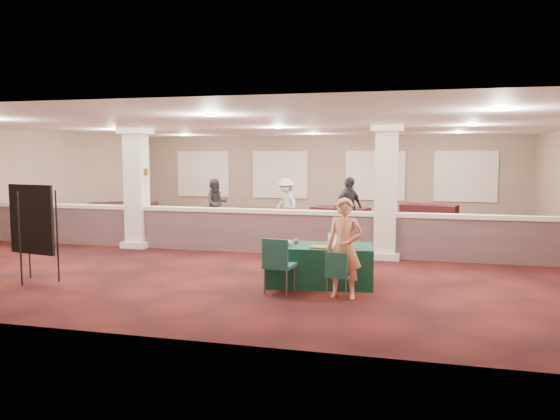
% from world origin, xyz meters
% --- Properties ---
extents(ground, '(16.00, 16.00, 0.00)m').
position_xyz_m(ground, '(0.00, 0.00, 0.00)').
color(ground, '#4E1613').
rests_on(ground, ground).
extents(wall_back, '(16.00, 0.04, 3.20)m').
position_xyz_m(wall_back, '(0.00, 8.00, 1.60)').
color(wall_back, '#896E5E').
rests_on(wall_back, ground).
extents(wall_front, '(16.00, 0.04, 3.20)m').
position_xyz_m(wall_front, '(0.00, -8.00, 1.60)').
color(wall_front, '#896E5E').
rests_on(wall_front, ground).
extents(wall_left, '(0.04, 16.00, 3.20)m').
position_xyz_m(wall_left, '(-8.00, 0.00, 1.60)').
color(wall_left, '#896E5E').
rests_on(wall_left, ground).
extents(ceiling, '(16.00, 16.00, 0.02)m').
position_xyz_m(ceiling, '(0.00, 0.00, 3.20)').
color(ceiling, white).
rests_on(ceiling, wall_back).
extents(partition_wall, '(15.60, 0.28, 1.10)m').
position_xyz_m(partition_wall, '(0.00, -1.50, 0.57)').
color(partition_wall, '#52373F').
rests_on(partition_wall, ground).
extents(column_left, '(0.72, 0.72, 3.20)m').
position_xyz_m(column_left, '(-3.50, -1.50, 1.64)').
color(column_left, silver).
rests_on(column_left, ground).
extents(column_right, '(0.72, 0.72, 3.20)m').
position_xyz_m(column_right, '(3.00, -1.50, 1.64)').
color(column_right, silver).
rests_on(column_right, ground).
extents(sconce_left, '(0.12, 0.12, 0.18)m').
position_xyz_m(sconce_left, '(-3.78, -1.50, 2.00)').
color(sconce_left, brown).
rests_on(sconce_left, column_left).
extents(sconce_right, '(0.12, 0.12, 0.18)m').
position_xyz_m(sconce_right, '(-3.22, -1.50, 2.00)').
color(sconce_right, brown).
rests_on(sconce_right, column_left).
extents(near_table, '(2.07, 1.22, 0.76)m').
position_xyz_m(near_table, '(1.97, -4.49, 0.38)').
color(near_table, '#0E3527').
rests_on(near_table, ground).
extents(conf_chair_main, '(0.47, 0.47, 0.82)m').
position_xyz_m(conf_chair_main, '(2.45, -5.39, 0.48)').
color(conf_chair_main, '#1B4F48').
rests_on(conf_chair_main, ground).
extents(conf_chair_side, '(0.56, 0.56, 1.00)m').
position_xyz_m(conf_chair_side, '(1.36, -5.34, 0.59)').
color(conf_chair_side, '#1B4F48').
rests_on(conf_chair_side, ground).
extents(easel_board, '(1.11, 0.63, 1.89)m').
position_xyz_m(easel_board, '(-3.43, -5.66, 1.20)').
color(easel_board, black).
rests_on(easel_board, ground).
extents(woman, '(0.66, 0.47, 1.73)m').
position_xyz_m(woman, '(2.54, -5.31, 0.87)').
color(woman, tan).
rests_on(woman, ground).
extents(far_table_front_left, '(2.07, 1.39, 0.77)m').
position_xyz_m(far_table_front_left, '(-6.50, 2.36, 0.38)').
color(far_table_front_left, black).
rests_on(far_table_front_left, ground).
extents(far_table_front_center, '(2.12, 1.31, 0.80)m').
position_xyz_m(far_table_front_center, '(-0.76, 1.40, 0.40)').
color(far_table_front_center, black).
rests_on(far_table_front_center, ground).
extents(far_table_front_right, '(1.85, 0.94, 0.75)m').
position_xyz_m(far_table_front_right, '(2.50, 0.52, 0.37)').
color(far_table_front_right, black).
rests_on(far_table_front_right, ground).
extents(far_table_back_left, '(1.90, 1.21, 0.71)m').
position_xyz_m(far_table_back_left, '(-6.36, 3.20, 0.36)').
color(far_table_back_left, black).
rests_on(far_table_back_left, ground).
extents(far_table_back_center, '(1.99, 1.41, 0.73)m').
position_xyz_m(far_table_back_center, '(1.26, 3.21, 0.36)').
color(far_table_back_center, black).
rests_on(far_table_back_center, ground).
extents(far_table_back_right, '(2.01, 1.30, 0.75)m').
position_xyz_m(far_table_back_right, '(4.11, 4.72, 0.38)').
color(far_table_back_right, black).
rests_on(far_table_back_right, ground).
extents(attendee_a, '(0.87, 0.77, 1.59)m').
position_xyz_m(attendee_a, '(-3.01, 3.05, 0.79)').
color(attendee_a, black).
rests_on(attendee_a, ground).
extents(attendee_b, '(1.12, 1.09, 1.67)m').
position_xyz_m(attendee_b, '(-0.52, 3.00, 0.83)').
color(attendee_b, silver).
rests_on(attendee_b, ground).
extents(attendee_c, '(1.03, 1.15, 1.80)m').
position_xyz_m(attendee_c, '(1.75, 1.50, 0.90)').
color(attendee_c, black).
rests_on(attendee_c, ground).
extents(attendee_d, '(0.85, 0.78, 1.53)m').
position_xyz_m(attendee_d, '(-4.00, 5.40, 0.76)').
color(attendee_d, black).
rests_on(attendee_d, ground).
extents(laptop_base, '(0.37, 0.28, 0.02)m').
position_xyz_m(laptop_base, '(2.29, -4.51, 0.77)').
color(laptop_base, silver).
rests_on(laptop_base, near_table).
extents(laptop_screen, '(0.34, 0.05, 0.23)m').
position_xyz_m(laptop_screen, '(2.27, -4.39, 0.89)').
color(laptop_screen, silver).
rests_on(laptop_screen, near_table).
extents(screen_glow, '(0.31, 0.04, 0.20)m').
position_xyz_m(screen_glow, '(2.27, -4.40, 0.87)').
color(screen_glow, '#B0C0D3').
rests_on(screen_glow, near_table).
extents(knitting, '(0.45, 0.36, 0.03)m').
position_xyz_m(knitting, '(2.05, -4.75, 0.77)').
color(knitting, orange).
rests_on(knitting, near_table).
extents(yarn_cream, '(0.11, 0.11, 0.11)m').
position_xyz_m(yarn_cream, '(1.42, -4.67, 0.81)').
color(yarn_cream, beige).
rests_on(yarn_cream, near_table).
extents(yarn_red, '(0.10, 0.10, 0.10)m').
position_xyz_m(yarn_red, '(1.24, -4.53, 0.81)').
color(yarn_red, maroon).
rests_on(yarn_red, near_table).
extents(yarn_grey, '(0.11, 0.11, 0.11)m').
position_xyz_m(yarn_grey, '(1.49, -4.43, 0.81)').
color(yarn_grey, '#4E4E53').
rests_on(yarn_grey, near_table).
extents(scissors, '(0.13, 0.05, 0.01)m').
position_xyz_m(scissors, '(2.67, -4.70, 0.76)').
color(scissors, red).
rests_on(scissors, near_table).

